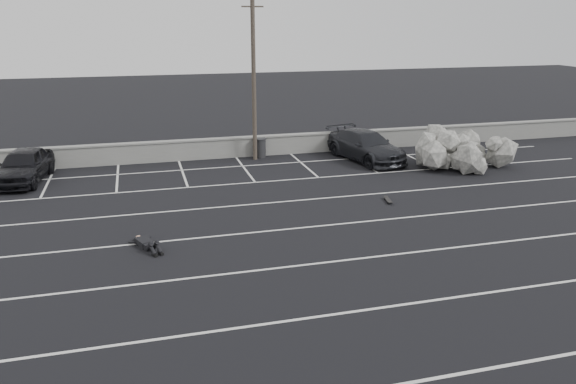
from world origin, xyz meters
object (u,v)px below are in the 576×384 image
object	(u,v)px
trash_bin	(260,148)
person	(144,239)
utility_pole	(254,79)
car_right	(366,146)
skateboard	(388,200)
car_left	(24,165)
riprap_pile	(459,155)

from	to	relation	value
trash_bin	person	xyz separation A→B (m)	(-6.26, -10.79, -0.30)
utility_pole	trash_bin	distance (m)	3.64
car_right	trash_bin	world-z (taller)	car_right
skateboard	trash_bin	bearing A→B (deg)	121.03
car_right	car_left	bearing A→B (deg)	166.25
car_left	car_right	bearing A→B (deg)	7.50
trash_bin	riprap_pile	size ratio (longest dim) A/B	0.19
utility_pole	trash_bin	world-z (taller)	utility_pole
car_left	utility_pole	distance (m)	11.45
skateboard	car_left	bearing A→B (deg)	164.48
car_right	skateboard	world-z (taller)	car_right
skateboard	car_right	bearing A→B (deg)	84.86
car_right	riprap_pile	distance (m)	4.65
trash_bin	person	bearing A→B (deg)	-120.10
car_right	trash_bin	xyz separation A→B (m)	(-5.15, 2.02, -0.23)
person	skateboard	size ratio (longest dim) A/B	3.11
car_left	skateboard	bearing A→B (deg)	-17.07
car_left	car_right	world-z (taller)	car_left
riprap_pile	car_right	bearing A→B (deg)	145.93
car_left	trash_bin	distance (m)	11.36
car_left	person	world-z (taller)	car_left
utility_pole	trash_bin	size ratio (longest dim) A/B	7.99
car_left	trash_bin	size ratio (longest dim) A/B	4.36
utility_pole	skateboard	size ratio (longest dim) A/B	11.04
car_left	skateboard	world-z (taller)	car_left
person	car_right	bearing A→B (deg)	15.03
trash_bin	person	size ratio (longest dim) A/B	0.44
car_right	person	bearing A→B (deg)	-155.25
car_left	car_right	distance (m)	16.38
car_left	person	size ratio (longest dim) A/B	1.94
person	car_left	bearing A→B (deg)	96.26
utility_pole	person	bearing A→B (deg)	-119.58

